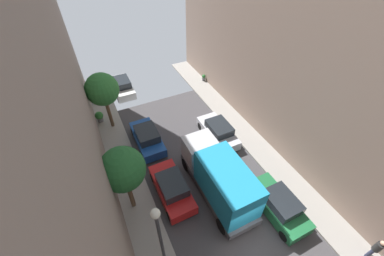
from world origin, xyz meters
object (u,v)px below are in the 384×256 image
Objects in this scene: lamp_post at (159,230)px; delivery_truck at (219,178)px; potted_plant_4 at (96,99)px; parked_car_left_4 at (122,86)px; parked_car_right_3 at (218,131)px; potted_plant_3 at (99,116)px; potted_plant_0 at (204,77)px; street_tree_2 at (102,90)px; parked_car_right_2 at (279,205)px; potted_plant_2 at (92,92)px; street_tree_0 at (123,169)px; parked_car_left_3 at (147,138)px; pedestrian at (376,249)px; parked_car_left_2 at (172,188)px.

delivery_truck is at bearing 26.10° from lamp_post.
lamp_post is (0.90, -16.02, 2.91)m from potted_plant_4.
delivery_truck is (2.70, -14.62, 1.07)m from parked_car_left_4.
potted_plant_4 is at bearing 131.69° from parked_car_right_3.
potted_plant_0 is at bearing 10.12° from potted_plant_3.
parked_car_right_2 is at bearing -58.80° from street_tree_2.
street_tree_2 is at bearing -80.74° from potted_plant_2.
parked_car_right_2 is at bearing -44.82° from delivery_truck.
delivery_truck is 7.00× the size of potted_plant_2.
street_tree_0 is 0.98× the size of street_tree_2.
street_tree_0 is at bearing -100.97° from parked_car_left_4.
potted_plant_2 is at bearing 90.18° from potted_plant_3.
street_tree_0 is (-2.54, -4.84, 3.05)m from parked_car_left_3.
potted_plant_0 is (8.47, -1.79, -0.18)m from parked_car_left_4.
parked_car_left_3 is at bearing 120.79° from parked_car_right_2.
parked_car_right_2 is 18.38m from potted_plant_4.
parked_car_right_3 reaches higher than potted_plant_0.
delivery_truck is 6.82× the size of potted_plant_3.
pedestrian is (8.04, -21.55, 0.35)m from parked_car_left_4.
street_tree_2 is 5.16× the size of potted_plant_3.
lamp_post is at bearing 176.63° from parked_car_right_2.
potted_plant_4 is at bearing 117.64° from pedestrian.
potted_plant_4 is (-10.84, 20.70, -0.47)m from pedestrian.
lamp_post is (1.06, -17.22, 2.83)m from potted_plant_2.
potted_plant_0 is (8.47, 11.57, -0.18)m from parked_car_left_2.
pedestrian is 1.83× the size of potted_plant_2.
pedestrian reaches higher than parked_car_right_2.
street_tree_2 is 0.99× the size of lamp_post.
potted_plant_2 is 4.17m from potted_plant_3.
parked_car_left_2 is 1.00× the size of parked_car_left_4.
parked_car_right_3 is 4.34× the size of potted_plant_3.
parked_car_left_3 is 2.44× the size of pedestrian.
parked_car_right_3 reaches higher than potted_plant_3.
potted_plant_3 is (-8.35, 6.24, -0.04)m from parked_car_right_3.
parked_car_right_3 is 0.84× the size of street_tree_2.
potted_plant_2 is (-2.96, 8.59, -0.04)m from parked_car_left_3.
potted_plant_3 is at bearing -89.82° from potted_plant_2.
parked_car_right_2 is (5.40, -17.31, 0.00)m from parked_car_left_4.
parked_car_left_3 is 5.87× the size of potted_plant_0.
parked_car_right_2 is 0.86× the size of street_tree_0.
street_tree_0 is (-2.54, -13.08, 3.05)m from parked_car_left_4.
parked_car_right_3 is at bearing 20.80° from street_tree_0.
potted_plant_3 is at bearing 127.84° from street_tree_2.
pedestrian is (2.64, -4.25, 0.35)m from parked_car_right_2.
parked_car_left_4 and parked_car_right_3 have the same top height.
street_tree_0 is at bearing 151.97° from parked_car_right_2.
potted_plant_0 is at bearing -10.58° from potted_plant_2.
delivery_truck is 11.03m from street_tree_2.
street_tree_2 is at bearing 116.33° from delivery_truck.
potted_plant_4 is at bearing 116.51° from parked_car_right_2.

